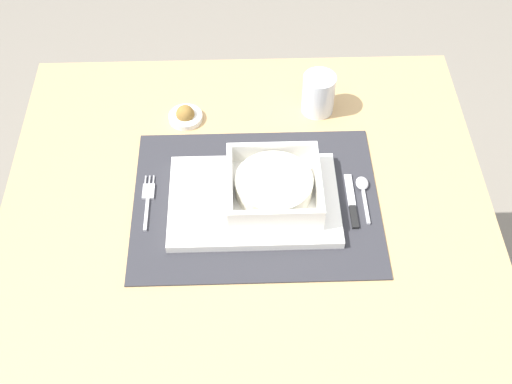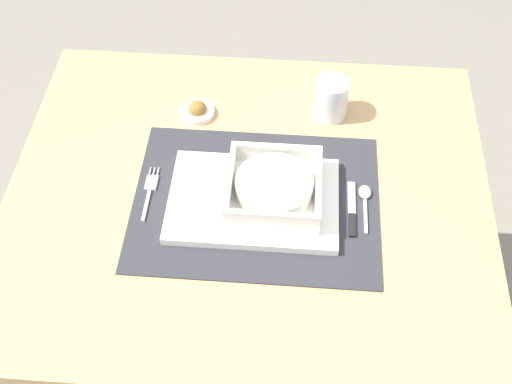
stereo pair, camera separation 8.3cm
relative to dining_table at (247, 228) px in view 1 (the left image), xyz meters
name	(u,v)px [view 1 (the left image)]	position (x,y,z in m)	size (l,w,h in m)	color
ground_plane	(249,366)	(0.00, 0.00, -0.64)	(6.00, 6.00, 0.00)	gray
dining_table	(247,228)	(0.00, 0.00, 0.00)	(0.91, 0.79, 0.74)	tan
placemat	(256,202)	(0.02, -0.02, 0.11)	(0.46, 0.35, 0.00)	#2D2D33
serving_plate	(254,201)	(0.01, -0.02, 0.12)	(0.31, 0.21, 0.02)	white
porridge_bowl	(274,187)	(0.05, -0.02, 0.15)	(0.17, 0.17, 0.05)	white
fork	(148,198)	(-0.18, -0.01, 0.11)	(0.02, 0.13, 0.00)	silver
spoon	(363,188)	(0.22, 0.00, 0.12)	(0.02, 0.11, 0.01)	silver
butter_knife	(352,204)	(0.19, -0.03, 0.11)	(0.01, 0.13, 0.01)	black
drinking_glass	(318,96)	(0.15, 0.23, 0.15)	(0.07, 0.07, 0.09)	white
condiment_saucer	(185,116)	(-0.12, 0.21, 0.12)	(0.07, 0.07, 0.04)	white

